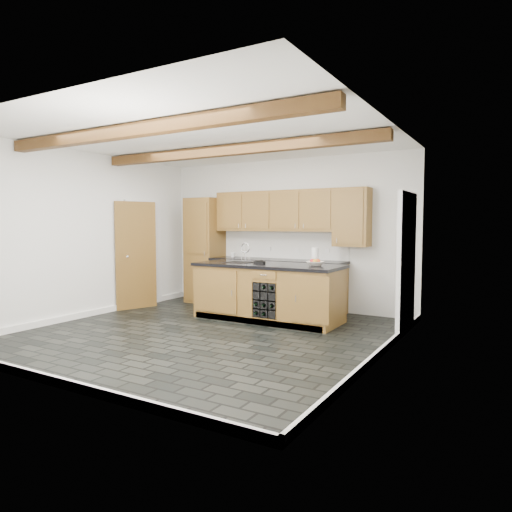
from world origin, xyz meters
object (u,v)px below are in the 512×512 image
(paper_towel, at_px, (315,256))
(kitchen_scale, at_px, (259,262))
(fruit_bowl, at_px, (315,263))
(island, at_px, (268,292))

(paper_towel, bearing_deg, kitchen_scale, -157.35)
(fruit_bowl, relative_size, paper_towel, 1.04)
(island, height_order, paper_towel, paper_towel)
(island, xyz_separation_m, kitchen_scale, (-0.15, -0.02, 0.49))
(fruit_bowl, bearing_deg, island, -173.54)
(island, height_order, kitchen_scale, kitchen_scale)
(island, relative_size, fruit_bowl, 8.73)
(kitchen_scale, bearing_deg, fruit_bowl, 4.53)
(fruit_bowl, distance_m, paper_towel, 0.29)
(kitchen_scale, distance_m, paper_towel, 0.92)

